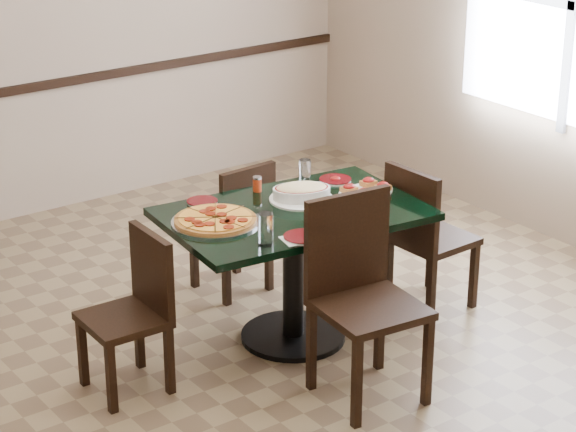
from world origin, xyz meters
TOP-DOWN VIEW (x-y plane):
  - floor at (0.00, 0.00)m, footprint 5.50×5.50m
  - room_shell at (1.02, 1.73)m, footprint 5.50×5.50m
  - main_table at (0.28, 0.19)m, footprint 1.41×0.99m
  - chair_far at (0.36, 0.85)m, footprint 0.40×0.40m
  - chair_near at (0.23, -0.42)m, footprint 0.52×0.52m
  - chair_right at (1.08, 0.05)m, footprint 0.42×0.42m
  - chair_left at (-0.64, 0.25)m, footprint 0.39×0.39m
  - pepperoni_pizza at (-0.15, 0.29)m, footprint 0.45×0.45m
  - lasagna_casserole at (0.40, 0.29)m, footprint 0.37×0.35m
  - bread_basket at (0.41, -0.06)m, footprint 0.22×0.16m
  - bruschetta_platter at (0.74, 0.16)m, footprint 0.35×0.25m
  - side_plate_near at (0.09, -0.14)m, footprint 0.19×0.19m
  - side_plate_far_r at (0.73, 0.41)m, footprint 0.18×0.18m
  - side_plate_far_l at (-0.05, 0.56)m, footprint 0.17×0.17m
  - napkin_setting at (0.06, -0.13)m, footprint 0.16×0.16m
  - water_glass_a at (0.57, 0.49)m, footprint 0.06×0.06m
  - water_glass_b at (-0.10, -0.09)m, footprint 0.08×0.08m
  - pepper_shaker at (0.29, 0.54)m, footprint 0.05×0.05m

SIDE VIEW (x-z plane):
  - floor at x=0.00m, z-range 0.00..0.00m
  - chair_far at x=0.36m, z-range 0.04..0.85m
  - chair_left at x=-0.64m, z-range 0.04..0.85m
  - chair_right at x=1.08m, z-range 0.05..0.92m
  - chair_near at x=0.23m, z-range 0.07..1.07m
  - main_table at x=0.28m, z-range 0.19..0.94m
  - napkin_setting at x=0.06m, z-range 0.75..0.76m
  - side_plate_near at x=0.09m, z-range 0.75..0.77m
  - side_plate_far_l at x=-0.05m, z-range 0.75..0.77m
  - side_plate_far_r at x=0.73m, z-range 0.74..0.77m
  - pepperoni_pizza at x=-0.15m, z-range 0.75..0.79m
  - bruschetta_platter at x=0.74m, z-range 0.75..0.80m
  - bread_basket at x=0.41m, z-range 0.74..0.84m
  - pepper_shaker at x=0.29m, z-range 0.75..0.84m
  - lasagna_casserole at x=0.40m, z-range 0.75..0.84m
  - water_glass_a at x=0.57m, z-range 0.75..0.89m
  - water_glass_b at x=-0.10m, z-range 0.75..0.91m
  - room_shell at x=1.02m, z-range -1.58..3.92m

